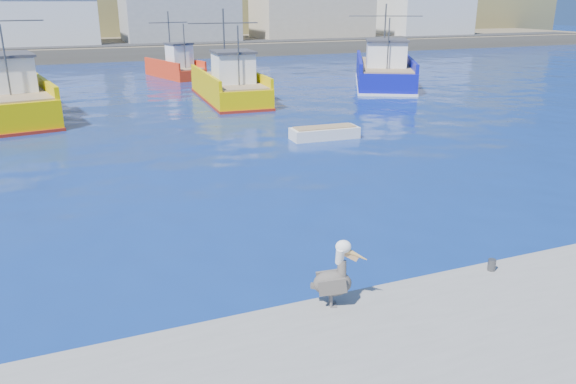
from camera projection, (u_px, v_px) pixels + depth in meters
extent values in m
plane|color=#071858|center=(325.00, 254.00, 16.26)|extent=(260.00, 260.00, 0.00)
cylinder|color=#4C4C4C|center=(492.00, 265.00, 14.14)|extent=(0.20, 0.20, 0.30)
cube|color=brown|center=(103.00, 46.00, 79.06)|extent=(160.00, 30.00, 1.60)
cube|color=brown|center=(87.00, 6.00, 100.14)|extent=(180.00, 40.00, 14.00)
cube|color=#2D2D2D|center=(110.00, 45.00, 69.15)|extent=(150.00, 5.00, 0.10)
cube|color=silver|center=(20.00, 22.00, 69.96)|extent=(18.00, 11.00, 5.50)
cube|color=gray|center=(179.00, 16.00, 76.94)|extent=(15.00, 10.00, 6.50)
cube|color=tan|center=(312.00, 11.00, 83.91)|extent=(17.00, 9.00, 7.50)
cube|color=silver|center=(424.00, 15.00, 91.30)|extent=(13.00, 10.00, 6.00)
cube|color=#D5B600|center=(6.00, 102.00, 35.54)|extent=(6.50, 13.79, 1.72)
cube|color=#D5B600|center=(38.00, 80.00, 36.17)|extent=(2.36, 12.86, 0.70)
cube|color=maroon|center=(8.00, 114.00, 35.80)|extent=(6.63, 14.07, 0.25)
cube|color=#8C7251|center=(3.00, 87.00, 35.24)|extent=(6.07, 13.21, 0.10)
cube|color=white|center=(4.00, 74.00, 33.30)|extent=(3.59, 3.77, 2.00)
cube|color=#333338|center=(1.00, 55.00, 32.94)|extent=(3.87, 4.20, 0.15)
cylinder|color=#4C4C4C|center=(6.00, 61.00, 31.40)|extent=(0.11, 0.11, 4.00)
cube|color=#D5B600|center=(229.00, 90.00, 41.14)|extent=(4.29, 10.83, 1.38)
cube|color=#D5B600|center=(251.00, 75.00, 41.33)|extent=(0.83, 10.41, 0.70)
cube|color=#D5B600|center=(205.00, 77.00, 40.28)|extent=(0.83, 10.41, 0.70)
cube|color=maroon|center=(229.00, 99.00, 41.35)|extent=(4.37, 11.04, 0.25)
cube|color=#8C7251|center=(229.00, 80.00, 40.90)|extent=(3.97, 10.38, 0.10)
cube|color=white|center=(233.00, 68.00, 39.13)|extent=(2.72, 2.80, 2.00)
cube|color=#333338|center=(233.00, 52.00, 38.77)|extent=(2.92, 3.13, 0.15)
cylinder|color=#4C4C4C|center=(224.00, 44.00, 41.06)|extent=(0.13, 0.13, 5.00)
cylinder|color=#4C4C4C|center=(238.00, 57.00, 37.41)|extent=(0.11, 0.11, 4.00)
cylinder|color=#4C4C4C|center=(223.00, 23.00, 40.57)|extent=(5.14, 0.38, 0.08)
cube|color=#0D1194|center=(383.00, 75.00, 48.55)|extent=(9.95, 13.38, 1.66)
cube|color=#0D1194|center=(409.00, 61.00, 47.97)|extent=(6.12, 11.18, 0.70)
cube|color=#0D1194|center=(360.00, 61.00, 48.37)|extent=(6.12, 11.18, 0.70)
cube|color=silver|center=(383.00, 84.00, 48.81)|extent=(10.15, 13.65, 0.25)
cube|color=#8C7251|center=(384.00, 64.00, 48.27)|extent=(9.39, 12.76, 0.10)
cube|color=white|center=(386.00, 54.00, 46.12)|extent=(4.26, 4.29, 2.00)
cube|color=#333338|center=(387.00, 40.00, 45.77)|extent=(4.64, 4.73, 0.15)
cylinder|color=#4C4C4C|center=(385.00, 34.00, 48.67)|extent=(0.16, 0.16, 5.00)
cylinder|color=#4C4C4C|center=(388.00, 44.00, 44.03)|extent=(0.14, 0.14, 4.00)
cylinder|color=#4C4C4C|center=(386.00, 16.00, 48.19)|extent=(5.56, 3.01, 0.08)
cube|color=red|center=(175.00, 72.00, 53.22)|extent=(4.63, 7.91, 0.97)
cube|color=red|center=(187.00, 62.00, 53.70)|extent=(2.06, 7.08, 0.70)
cube|color=red|center=(162.00, 64.00, 52.20)|extent=(2.06, 7.08, 0.70)
cube|color=#8C7251|center=(175.00, 66.00, 53.05)|extent=(4.33, 7.56, 0.10)
cube|color=white|center=(179.00, 56.00, 51.87)|extent=(2.37, 2.30, 2.00)
cube|color=#333338|center=(179.00, 44.00, 51.51)|extent=(2.56, 2.55, 0.15)
cylinder|color=#4C4C4C|center=(169.00, 39.00, 52.82)|extent=(0.15, 0.15, 5.00)
cylinder|color=#4C4C4C|center=(184.00, 47.00, 50.74)|extent=(0.12, 0.12, 4.00)
cylinder|color=#4C4C4C|center=(168.00, 23.00, 52.33)|extent=(3.79, 1.09, 0.08)
cube|color=silver|center=(324.00, 134.00, 29.72)|extent=(3.67, 1.43, 0.72)
cube|color=#8C7251|center=(325.00, 127.00, 29.60)|extent=(3.30, 1.14, 0.07)
cylinder|color=#595451|center=(331.00, 301.00, 12.46)|extent=(0.09, 0.09, 0.29)
cube|color=#595451|center=(333.00, 306.00, 12.50)|extent=(0.18, 0.16, 0.02)
cylinder|color=#595451|center=(330.00, 297.00, 12.63)|extent=(0.09, 0.09, 0.29)
cube|color=#595451|center=(333.00, 302.00, 12.68)|extent=(0.18, 0.16, 0.02)
ellipsoid|color=#38332D|center=(332.00, 283.00, 12.42)|extent=(0.98, 0.77, 0.59)
cube|color=#38332D|center=(332.00, 287.00, 12.19)|extent=(0.64, 0.29, 0.43)
cube|color=#38332D|center=(330.00, 277.00, 12.62)|extent=(0.64, 0.29, 0.43)
cube|color=#38332D|center=(315.00, 286.00, 12.43)|extent=(0.27, 0.23, 0.12)
cylinder|color=#38332D|center=(342.00, 270.00, 12.32)|extent=(0.29, 0.36, 0.47)
cylinder|color=white|center=(340.00, 256.00, 12.21)|extent=(0.28, 0.35, 0.44)
ellipsoid|color=white|center=(343.00, 247.00, 12.14)|extent=(0.42, 0.37, 0.29)
cone|color=gold|center=(355.00, 254.00, 12.21)|extent=(0.60, 0.34, 0.41)
cube|color=tan|center=(350.00, 256.00, 12.22)|extent=(0.35, 0.17, 0.26)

